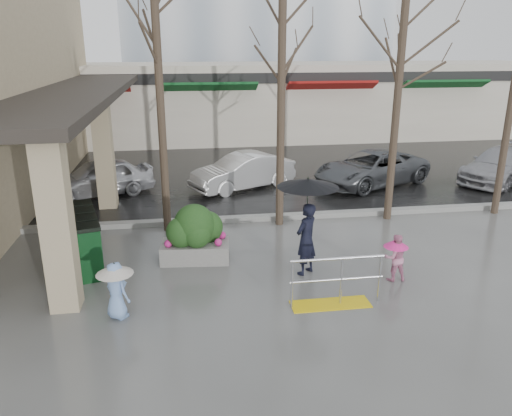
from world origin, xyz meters
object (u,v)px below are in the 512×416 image
object	(u,v)px
child_blue	(116,285)
news_boxes	(87,239)
woman	(307,214)
car_d	(501,165)
child_pink	(395,255)
planter	(195,234)
tree_midwest	(282,34)
car_a	(98,178)
car_c	(371,168)
handrail	(334,287)
car_b	(243,171)
tree_mideast	(402,49)
tree_west	(157,40)

from	to	relation	value
child_blue	news_boxes	bearing A→B (deg)	-25.94
woman	news_boxes	distance (m)	5.19
car_d	child_blue	bearing A→B (deg)	-93.13
child_pink	planter	size ratio (longest dim) A/B	0.64
child_pink	car_d	distance (m)	10.46
child_blue	planter	size ratio (longest dim) A/B	0.67
tree_midwest	car_d	world-z (taller)	tree_midwest
child_pink	car_a	bearing A→B (deg)	-45.13
car_d	car_c	bearing A→B (deg)	-127.54
tree_midwest	car_c	distance (m)	7.24
handrail	car_b	distance (m)	8.74
tree_mideast	car_d	size ratio (longest dim) A/B	1.50
tree_west	woman	world-z (taller)	tree_west
tree_west	news_boxes	world-z (taller)	tree_west
woman	car_a	world-z (taller)	woman
tree_west	car_b	xyz separation A→B (m)	(2.63, 3.90, -4.45)
child_blue	car_a	size ratio (longest dim) A/B	0.31
child_blue	planter	xyz separation A→B (m)	(1.56, 2.46, -0.01)
woman	planter	xyz separation A→B (m)	(-2.44, 1.10, -0.74)
news_boxes	car_d	xyz separation A→B (m)	(14.23, 5.46, -0.01)
car_b	tree_midwest	bearing A→B (deg)	-17.79
tree_west	car_a	distance (m)	6.32
child_blue	news_boxes	world-z (taller)	news_boxes
tree_midwest	car_a	xyz separation A→B (m)	(-5.58, 3.79, -4.60)
tree_midwest	woman	world-z (taller)	tree_midwest
handrail	child_blue	distance (m)	4.22
woman	car_a	bearing A→B (deg)	-91.82
child_blue	handrail	bearing A→B (deg)	-137.93
tree_mideast	car_a	xyz separation A→B (m)	(-8.88, 3.79, -4.23)
car_b	car_d	world-z (taller)	same
tree_midwest	child_blue	bearing A→B (deg)	-131.01
child_blue	tree_mideast	bearing A→B (deg)	-103.64
handrail	tree_midwest	xyz separation A→B (m)	(-0.16, 4.80, 4.86)
handrail	child_pink	size ratio (longest dim) A/B	1.77
child_pink	car_d	world-z (taller)	car_d
child_blue	car_d	bearing A→B (deg)	-104.61
woman	child_pink	world-z (taller)	woman
child_pink	car_a	xyz separation A→B (m)	(-7.38, 7.72, 0.03)
car_c	tree_mideast	bearing A→B (deg)	-38.19
child_pink	planter	xyz separation A→B (m)	(-4.29, 1.73, 0.07)
child_blue	car_b	world-z (taller)	car_b
car_b	car_d	xyz separation A→B (m)	(9.79, -0.46, 0.00)
tree_west	car_a	bearing A→B (deg)	122.12
planter	car_a	world-z (taller)	planter
tree_mideast	car_c	size ratio (longest dim) A/B	1.43
news_boxes	car_b	xyz separation A→B (m)	(4.44, 5.92, -0.01)
woman	car_c	world-z (taller)	woman
tree_midwest	child_blue	world-z (taller)	tree_midwest
woman	car_d	bearing A→B (deg)	176.26
tree_west	child_pink	xyz separation A→B (m)	(5.00, -3.93, -4.48)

